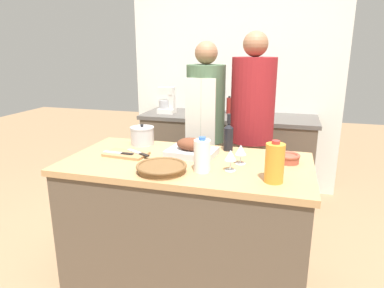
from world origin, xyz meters
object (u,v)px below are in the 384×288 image
object	(u,v)px
wine_glass_left	(241,150)
condiment_bottle_tall	(229,106)
knife_paring	(119,153)
person_cook_aproned	(205,127)
mixing_bowl	(288,158)
knife_chef	(134,151)
juice_jug	(275,163)
wine_bottle_green	(228,136)
cutting_board	(126,154)
roasting_pan	(191,149)
stock_pot	(142,136)
person_cook_guest	(252,127)
wicker_basket	(162,168)
condiment_bottle_short	(202,108)
wine_glass_right	(230,156)
knife_bread	(139,153)
milk_jug	(202,156)
stand_mixer	(167,102)

from	to	relation	value
wine_glass_left	condiment_bottle_tall	world-z (taller)	condiment_bottle_tall
knife_paring	person_cook_aproned	xyz separation A→B (m)	(0.38, 0.87, 0.01)
mixing_bowl	knife_chef	distance (m)	1.05
juice_jug	wine_bottle_green	distance (m)	0.63
knife_chef	wine_glass_left	bearing A→B (deg)	-4.09
cutting_board	roasting_pan	bearing A→B (deg)	14.94
cutting_board	stock_pot	world-z (taller)	stock_pot
juice_jug	person_cook_guest	bearing A→B (deg)	102.81
knife_chef	stock_pot	bearing A→B (deg)	95.65
wicker_basket	condiment_bottle_short	world-z (taller)	condiment_bottle_short
condiment_bottle_tall	person_cook_guest	bearing A→B (deg)	-67.60
roasting_pan	wine_glass_right	xyz separation A→B (m)	(0.30, -0.22, 0.04)
knife_bread	milk_jug	bearing A→B (deg)	-19.82
juice_jug	knife_chef	world-z (taller)	juice_jug
cutting_board	juice_jug	size ratio (longest dim) A/B	1.27
stand_mixer	person_cook_guest	distance (m)	1.18
milk_jug	wine_glass_right	xyz separation A→B (m)	(0.16, 0.06, -0.01)
roasting_pan	juice_jug	world-z (taller)	juice_jug
person_cook_aproned	knife_chef	bearing A→B (deg)	-110.62
juice_jug	person_cook_aproned	distance (m)	1.24
stock_pot	wine_glass_right	bearing A→B (deg)	-28.06
wicker_basket	wine_glass_left	world-z (taller)	wine_glass_left
mixing_bowl	knife_paring	size ratio (longest dim) A/B	0.66
condiment_bottle_tall	condiment_bottle_short	size ratio (longest dim) A/B	1.13
condiment_bottle_short	knife_bread	bearing A→B (deg)	-92.54
knife_bread	condiment_bottle_short	bearing A→B (deg)	87.46
juice_jug	condiment_bottle_tall	world-z (taller)	juice_jug
wine_glass_left	condiment_bottle_short	distance (m)	1.56
mixing_bowl	cutting_board	bearing A→B (deg)	-172.52
knife_chef	juice_jug	bearing A→B (deg)	-17.50
juice_jug	condiment_bottle_tall	distance (m)	1.92
wine_glass_right	stand_mixer	distance (m)	1.84
wicker_basket	mixing_bowl	xyz separation A→B (m)	(0.71, 0.38, 0.01)
condiment_bottle_tall	condiment_bottle_short	world-z (taller)	condiment_bottle_tall
juice_jug	stand_mixer	distance (m)	2.08
cutting_board	wine_glass_right	xyz separation A→B (m)	(0.73, -0.11, 0.08)
juice_jug	person_cook_guest	size ratio (longest dim) A/B	0.14
condiment_bottle_short	knife_paring	bearing A→B (deg)	-97.26
mixing_bowl	wine_bottle_green	xyz separation A→B (m)	(-0.42, 0.17, 0.07)
person_cook_aproned	knife_paring	bearing A→B (deg)	-110.70
roasting_pan	knife_paring	distance (m)	0.49
knife_paring	knife_bread	bearing A→B (deg)	16.67
cutting_board	stock_pot	xyz separation A→B (m)	(-0.01, 0.29, 0.06)
wine_glass_right	knife_chef	world-z (taller)	wine_glass_right
roasting_pan	juice_jug	bearing A→B (deg)	-30.64
cutting_board	milk_jug	world-z (taller)	milk_jug
wine_bottle_green	knife_chef	size ratio (longest dim) A/B	1.02
mixing_bowl	stand_mixer	xyz separation A→B (m)	(-1.30, 1.32, 0.10)
cutting_board	stock_pot	bearing A→B (deg)	91.03
mixing_bowl	knife_chef	bearing A→B (deg)	-177.30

